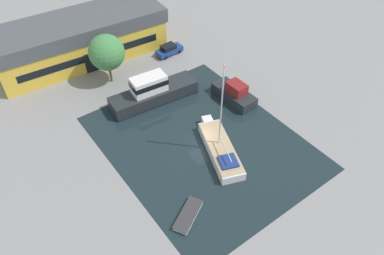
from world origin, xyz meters
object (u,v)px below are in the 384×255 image
warehouse_building (80,39)px  cabin_boat (234,94)px  small_dinghy (188,215)px  quay_tree_near_building (107,52)px  sailboat_moored (220,149)px  parked_car (169,50)px  motor_cruiser (153,92)px

warehouse_building → cabin_boat: size_ratio=4.04×
warehouse_building → small_dinghy: size_ratio=5.94×
quay_tree_near_building → sailboat_moored: 21.62m
sailboat_moored → small_dinghy: size_ratio=2.72×
quay_tree_near_building → sailboat_moored: bearing=-79.7°
quay_tree_near_building → small_dinghy: size_ratio=1.65×
warehouse_building → small_dinghy: (-4.03, -34.24, -3.18)m
warehouse_building → parked_car: bearing=-28.4°
sailboat_moored → small_dinghy: 9.84m
cabin_boat → motor_cruiser: bearing=143.3°
quay_tree_near_building → motor_cruiser: bearing=-71.3°
parked_car → small_dinghy: (-15.69, -26.85, -0.61)m
sailboat_moored → small_dinghy: bearing=-128.6°
parked_car → cabin_boat: bearing=0.5°
motor_cruiser → cabin_boat: 11.43m
warehouse_building → small_dinghy: bearing=-92.8°
warehouse_building → parked_car: size_ratio=5.98×
parked_car → cabin_boat: cabin_boat is taller
motor_cruiser → small_dinghy: (-7.22, -18.31, -1.26)m
warehouse_building → motor_cruiser: warehouse_building is taller
parked_car → cabin_boat: size_ratio=0.68×
parked_car → sailboat_moored: size_ratio=0.37×
sailboat_moored → motor_cruiser: bearing=115.8°
parked_car → cabin_boat: (0.84, -15.14, 0.19)m
motor_cruiser → small_dinghy: 19.72m
sailboat_moored → cabin_boat: 10.49m
quay_tree_near_building → sailboat_moored: size_ratio=0.61×
sailboat_moored → cabin_boat: size_ratio=1.85×
sailboat_moored → small_dinghy: (-8.44, -5.04, -0.43)m
warehouse_building → quay_tree_near_building: quay_tree_near_building is taller
small_dinghy → cabin_boat: 20.27m
warehouse_building → cabin_boat: 25.87m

